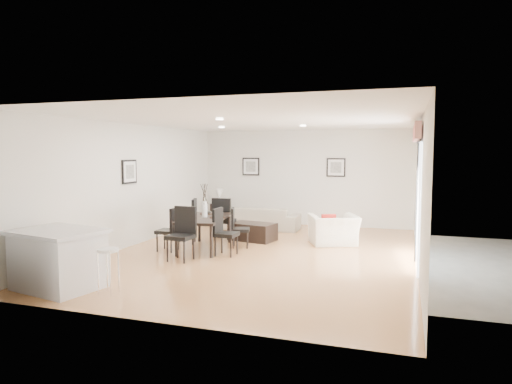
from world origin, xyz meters
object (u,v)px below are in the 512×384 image
(dining_chair_efar, at_px, (237,225))
(dining_chair_foot, at_px, (223,217))
(kitchen_island, at_px, (58,259))
(bar_stool, at_px, (108,255))
(side_table, at_px, (220,213))
(coffee_table, at_px, (253,232))
(dining_chair_wfar, at_px, (190,219))
(sofa, at_px, (261,218))
(dining_chair_head, at_px, (183,230))
(dining_chair_enear, at_px, (222,229))
(dining_table, at_px, (205,220))
(dining_chair_wnear, at_px, (171,227))
(armchair, at_px, (333,230))

(dining_chair_efar, xyz_separation_m, dining_chair_foot, (-0.59, 0.63, 0.08))
(kitchen_island, xyz_separation_m, bar_stool, (0.89, 0.00, 0.12))
(side_table, bearing_deg, kitchen_island, -87.99)
(coffee_table, bearing_deg, dining_chair_wfar, -135.89)
(sofa, xyz_separation_m, dining_chair_head, (-0.37, -3.82, 0.27))
(coffee_table, bearing_deg, bar_stool, -87.22)
(dining_chair_enear, bearing_deg, dining_chair_wfar, 54.48)
(side_table, bearing_deg, dining_chair_efar, -61.26)
(dining_table, distance_m, dining_chair_wfar, 0.73)
(dining_chair_wfar, distance_m, dining_chair_efar, 1.17)
(sofa, bearing_deg, coffee_table, 98.64)
(sofa, relative_size, dining_chair_enear, 2.17)
(coffee_table, bearing_deg, kitchen_island, -97.84)
(dining_chair_efar, relative_size, side_table, 1.54)
(dining_chair_wfar, distance_m, side_table, 3.22)
(dining_chair_wnear, xyz_separation_m, dining_chair_head, (0.59, -0.60, 0.06))
(armchair, relative_size, dining_chair_foot, 1.01)
(sofa, xyz_separation_m, bar_stool, (-0.40, -6.10, 0.28))
(dining_chair_foot, bearing_deg, dining_chair_wnear, 66.18)
(dining_table, relative_size, dining_chair_wnear, 1.91)
(dining_chair_foot, bearing_deg, coffee_table, -163.20)
(dining_chair_wnear, height_order, dining_chair_foot, dining_chair_foot)
(bar_stool, bearing_deg, dining_chair_efar, 80.46)
(dining_chair_wfar, xyz_separation_m, dining_chair_foot, (0.58, 0.58, -0.01))
(dining_chair_wfar, height_order, dining_chair_efar, dining_chair_wfar)
(armchair, height_order, dining_chair_efar, dining_chair_efar)
(dining_chair_foot, distance_m, kitchen_island, 4.41)
(armchair, bearing_deg, coffee_table, -19.48)
(armchair, bearing_deg, dining_chair_foot, -15.55)
(dining_chair_wnear, xyz_separation_m, coffee_table, (1.25, 1.65, -0.31))
(bar_stool, bearing_deg, side_table, 99.37)
(dining_chair_head, height_order, coffee_table, dining_chair_head)
(sofa, distance_m, side_table, 1.73)
(bar_stool, bearing_deg, coffee_table, 81.30)
(coffee_table, bearing_deg, armchair, 15.26)
(armchair, xyz_separation_m, dining_chair_foot, (-2.54, -0.34, 0.23))
(dining_chair_enear, distance_m, side_table, 4.38)
(kitchen_island, bearing_deg, dining_chair_head, 78.83)
(dining_chair_enear, relative_size, coffee_table, 0.92)
(dining_chair_wfar, relative_size, dining_chair_enear, 1.07)
(armchair, xyz_separation_m, bar_stool, (-2.57, -4.65, 0.25))
(dining_chair_efar, height_order, coffee_table, dining_chair_efar)
(armchair, distance_m, bar_stool, 5.32)
(dining_chair_wfar, bearing_deg, side_table, 172.87)
(sofa, height_order, dining_chair_enear, dining_chair_enear)
(dining_chair_enear, bearing_deg, dining_chair_efar, 0.09)
(dining_table, xyz_separation_m, coffee_table, (0.66, 1.24, -0.41))
(dining_table, distance_m, bar_stool, 3.29)
(dining_table, height_order, kitchen_island, kitchen_island)
(dining_table, bearing_deg, bar_stool, -98.66)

